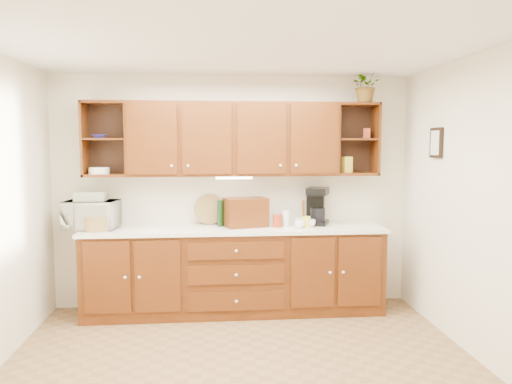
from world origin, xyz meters
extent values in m
plane|color=olive|center=(0.00, 0.00, 0.00)|extent=(4.00, 4.00, 0.00)
plane|color=white|center=(0.00, 0.00, 2.60)|extent=(4.00, 4.00, 0.00)
plane|color=beige|center=(0.00, 1.75, 1.30)|extent=(4.00, 0.00, 4.00)
plane|color=beige|center=(2.00, 0.00, 1.30)|extent=(0.00, 3.50, 3.50)
cube|color=#3D1C06|center=(0.00, 1.45, 0.45)|extent=(3.20, 0.60, 0.90)
cube|color=white|center=(0.00, 1.44, 0.92)|extent=(3.24, 0.64, 0.04)
cube|color=#3D1C06|center=(0.00, 1.58, 1.89)|extent=(2.30, 0.33, 0.80)
cube|color=black|center=(-1.38, 1.74, 1.89)|extent=(0.45, 0.02, 0.80)
cube|color=black|center=(1.38, 1.74, 1.89)|extent=(0.45, 0.02, 0.80)
cube|color=#3D1C06|center=(-1.38, 1.58, 1.89)|extent=(0.43, 0.30, 0.02)
cube|color=#3D1C06|center=(1.38, 1.58, 1.89)|extent=(0.43, 0.30, 0.02)
cube|color=#3D1C06|center=(1.38, 1.58, 2.27)|extent=(0.45, 0.33, 0.03)
cube|color=white|center=(0.00, 1.53, 1.47)|extent=(0.40, 0.05, 0.02)
cube|color=black|center=(1.98, 0.90, 1.85)|extent=(0.03, 0.24, 0.30)
cylinder|color=olive|center=(-1.43, 1.36, 1.01)|extent=(0.27, 0.27, 0.15)
imported|color=#EEE5CE|center=(-1.52, 1.51, 1.09)|extent=(0.58, 0.42, 0.30)
cube|color=#DBD067|center=(-1.52, 1.51, 1.29)|extent=(0.31, 0.23, 0.09)
cylinder|color=black|center=(-0.15, 1.52, 1.09)|extent=(0.08, 0.08, 0.29)
cylinder|color=olive|center=(-0.27, 1.69, 0.95)|extent=(0.35, 0.12, 0.34)
cube|color=#3D1C06|center=(0.12, 1.49, 1.10)|extent=(0.51, 0.39, 0.31)
cylinder|color=#3D1C06|center=(0.74, 1.40, 1.09)|extent=(0.02, 0.02, 0.29)
cylinder|color=#3D1C06|center=(0.74, 1.40, 0.95)|extent=(0.12, 0.12, 0.02)
imported|color=white|center=(0.82, 1.39, 0.98)|extent=(0.12, 0.12, 0.09)
imported|color=white|center=(0.72, 1.47, 0.98)|extent=(0.12, 0.12, 0.09)
imported|color=white|center=(0.70, 1.34, 0.98)|extent=(0.12, 0.12, 0.09)
cylinder|color=maroon|center=(0.46, 1.42, 1.01)|extent=(0.10, 0.10, 0.14)
cylinder|color=white|center=(0.56, 1.46, 1.03)|extent=(0.09, 0.09, 0.17)
cylinder|color=yellow|center=(0.77, 1.37, 1.00)|extent=(0.11, 0.11, 0.12)
cube|color=black|center=(0.93, 1.56, 0.96)|extent=(0.31, 0.35, 0.04)
cube|color=black|center=(0.93, 1.67, 1.14)|extent=(0.21, 0.14, 0.35)
cube|color=black|center=(0.93, 1.56, 1.31)|extent=(0.31, 0.35, 0.08)
cylinder|color=black|center=(0.93, 1.53, 1.05)|extent=(0.22, 0.22, 0.15)
imported|color=navy|center=(-1.43, 1.56, 1.92)|extent=(0.16, 0.16, 0.04)
cylinder|color=white|center=(-1.44, 1.55, 1.56)|extent=(0.23, 0.23, 0.07)
cube|color=yellow|center=(1.26, 1.57, 1.61)|extent=(0.12, 0.10, 0.18)
cube|color=maroon|center=(1.49, 1.58, 1.96)|extent=(0.09, 0.09, 0.11)
imported|color=#999999|center=(1.45, 1.52, 2.48)|extent=(0.40, 0.37, 0.37)
camera|label=1|loc=(-0.25, -3.88, 1.84)|focal=35.00mm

